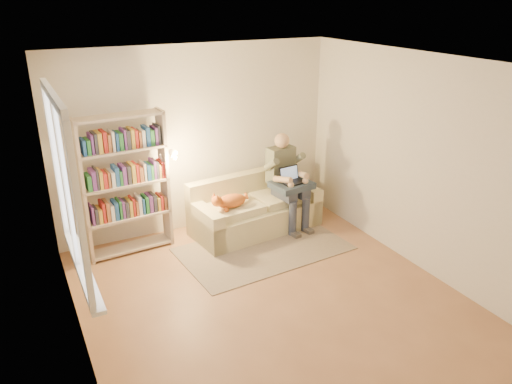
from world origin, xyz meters
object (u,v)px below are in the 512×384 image
sofa (254,211)px  cat (232,200)px  person (286,176)px  laptop (291,178)px  bookshelf (125,178)px

sofa → cat: size_ratio=3.02×
sofa → cat: sofa is taller
sofa → person: size_ratio=1.39×
cat → sofa: bearing=14.8°
sofa → laptop: laptop is taller
person → cat: person is taller
cat → bookshelf: bearing=159.8°
laptop → sofa: bearing=148.2°
cat → laptop: size_ratio=1.85×
sofa → bookshelf: size_ratio=1.03×
cat → laptop: 0.91m
person → laptop: 0.13m
sofa → person: (0.46, -0.09, 0.48)m
laptop → cat: bearing=170.1°
sofa → person: 0.68m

